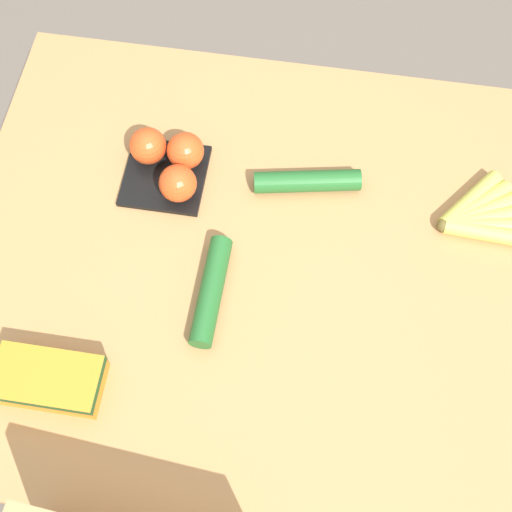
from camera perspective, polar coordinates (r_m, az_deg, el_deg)
ground_plane at (r=2.07m, az=0.00°, el=-9.40°), size 12.00×12.00×0.00m
dining_table at (r=1.46m, az=0.00°, el=-2.25°), size 1.16×0.99×0.75m
banana_bunch at (r=1.46m, az=17.44°, el=3.07°), size 0.17×0.16×0.03m
tomato_pack at (r=1.44m, az=-6.95°, el=7.43°), size 0.16×0.16×0.08m
carrot_bag at (r=1.30m, az=-16.28°, el=-9.44°), size 0.19×0.10×0.05m
cucumber_near at (r=1.43m, az=4.12°, el=5.99°), size 0.22×0.08×0.04m
cucumber_far at (r=1.32m, az=-3.62°, el=-2.81°), size 0.05×0.21×0.04m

